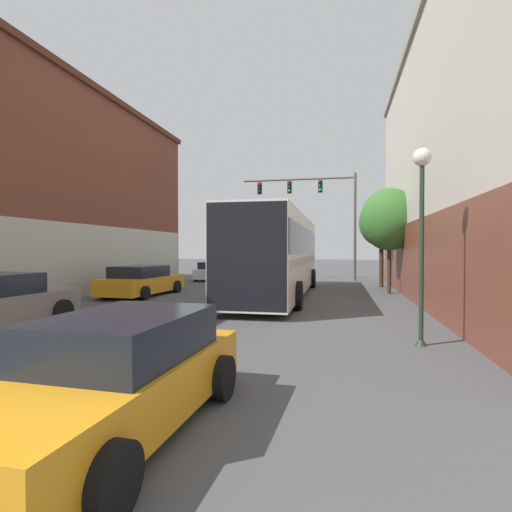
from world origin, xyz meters
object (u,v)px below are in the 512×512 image
street_tree_far (382,223)px  bus (279,252)px  parked_car_left_mid (215,271)px  traffic_signal_gantry (318,202)px  hatchback_foreground (117,376)px  parked_car_left_near (142,281)px  street_lamp (422,214)px  street_tree_near (389,219)px

street_tree_far → bus: bearing=-133.0°
parked_car_left_mid → traffic_signal_gantry: bearing=-86.8°
hatchback_foreground → street_tree_far: 19.54m
parked_car_left_near → street_lamp: bearing=-121.9°
hatchback_foreground → traffic_signal_gantry: 23.34m
bus → traffic_signal_gantry: bearing=-7.7°
bus → parked_car_left_near: (-6.06, -1.14, -1.33)m
hatchback_foreground → parked_car_left_mid: bearing=17.6°
parked_car_left_near → traffic_signal_gantry: 13.56m
hatchback_foreground → parked_car_left_mid: (-5.91, 21.92, -0.04)m
bus → hatchback_foreground: bus is taller
bus → parked_car_left_mid: 10.25m
street_lamp → street_tree_far: bearing=88.0°
parked_car_left_mid → parked_car_left_near: bearing=173.2°
bus → parked_car_left_near: bearing=100.3°
parked_car_left_mid → street_tree_near: 12.77m
traffic_signal_gantry → street_tree_near: (3.73, -7.40, -1.76)m
bus → parked_car_left_mid: bearing=33.7°
parked_car_left_mid → street_lamp: 19.81m
street_tree_near → parked_car_left_mid: bearing=148.7°
hatchback_foreground → traffic_signal_gantry: traffic_signal_gantry is taller
bus → street_tree_far: size_ratio=2.65×
parked_car_left_near → parked_car_left_mid: bearing=0.8°
parked_car_left_mid → street_lamp: (10.12, -16.88, 2.26)m
bus → street_tree_near: 5.51m
hatchback_foreground → street_tree_far: size_ratio=0.85×
street_tree_far → traffic_signal_gantry: bearing=131.9°
hatchback_foreground → street_lamp: size_ratio=0.98×
street_tree_near → street_tree_far: bearing=90.7°
bus → street_lamp: street_lamp is taller
street_tree_near → hatchback_foreground: bearing=-107.0°
bus → street_lamp: 9.59m
bus → street_tree_near: (4.93, 1.95, 1.51)m
parked_car_left_mid → street_tree_near: size_ratio=0.94×
parked_car_left_near → street_tree_far: size_ratio=0.98×
parked_car_left_near → parked_car_left_mid: (0.37, 9.55, -0.05)m
parked_car_left_mid → traffic_signal_gantry: 8.37m
parked_car_left_near → street_tree_near: street_tree_near is taller
hatchback_foreground → street_tree_far: bearing=-11.5°
parked_car_left_near → traffic_signal_gantry: traffic_signal_gantry is taller
bus → parked_car_left_near: bus is taller
street_lamp → street_tree_far: street_tree_far is taller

